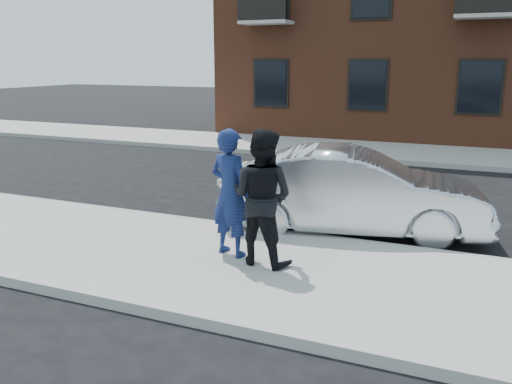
% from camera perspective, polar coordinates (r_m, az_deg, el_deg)
% --- Properties ---
extents(ground, '(100.00, 100.00, 0.00)m').
position_cam_1_polar(ground, '(7.75, 17.82, -10.51)').
color(ground, black).
rests_on(ground, ground).
extents(near_sidewalk, '(50.00, 3.50, 0.15)m').
position_cam_1_polar(near_sidewalk, '(7.49, 17.66, -10.73)').
color(near_sidewalk, '#9C9893').
rests_on(near_sidewalk, ground).
extents(near_curb, '(50.00, 0.10, 0.15)m').
position_cam_1_polar(near_curb, '(9.16, 18.87, -6.28)').
color(near_curb, '#999691').
rests_on(near_curb, ground).
extents(far_sidewalk, '(50.00, 3.50, 0.15)m').
position_cam_1_polar(far_sidewalk, '(18.59, 21.46, 3.44)').
color(far_sidewalk, '#9C9893').
rests_on(far_sidewalk, ground).
extents(far_curb, '(50.00, 0.10, 0.15)m').
position_cam_1_polar(far_curb, '(16.81, 21.20, 2.46)').
color(far_curb, '#999691').
rests_on(far_curb, ground).
extents(silver_sedan, '(4.93, 2.55, 1.55)m').
position_cam_1_polar(silver_sedan, '(9.93, 10.21, 0.01)').
color(silver_sedan, silver).
rests_on(silver_sedan, ground).
extents(man_hoodie, '(0.81, 0.64, 1.97)m').
position_cam_1_polar(man_hoodie, '(8.22, -2.71, -0.08)').
color(man_hoodie, navy).
rests_on(man_hoodie, near_sidewalk).
extents(man_peacoat, '(1.06, 0.87, 2.00)m').
position_cam_1_polar(man_peacoat, '(7.87, 0.64, -0.57)').
color(man_peacoat, black).
rests_on(man_peacoat, near_sidewalk).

